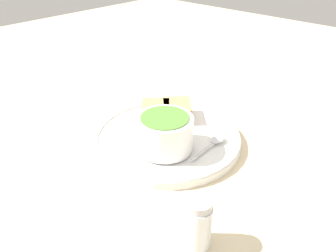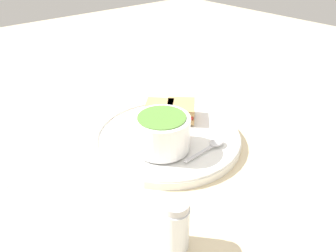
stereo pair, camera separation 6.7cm
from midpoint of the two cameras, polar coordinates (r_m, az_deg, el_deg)
ground_plane at (r=0.69m, az=2.78°, el=-2.86°), size 2.40×2.40×0.00m
plate at (r=0.68m, az=2.80°, el=-2.12°), size 0.30×0.30×0.02m
soup_bowl at (r=0.62m, az=2.01°, el=-1.17°), size 0.11×0.11×0.07m
spoon at (r=0.65m, az=10.92°, el=-3.19°), size 0.03×0.11×0.01m
sandwich_half_near at (r=0.73m, az=4.86°, el=2.63°), size 0.09×0.09×0.03m
sandwich_half_far at (r=0.73m, az=1.10°, el=2.53°), size 0.09×0.09×0.03m
salt_shaker at (r=0.47m, az=5.63°, el=-16.99°), size 0.04×0.04×0.08m
menu_sheet at (r=0.75m, az=-23.57°, el=-2.51°), size 0.31×0.33×0.00m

